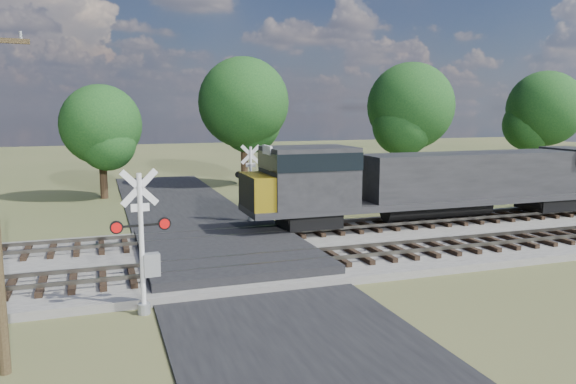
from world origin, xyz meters
name	(u,v)px	position (x,y,z in m)	size (l,w,h in m)	color
ground	(229,262)	(0.00, 0.00, 0.00)	(160.00, 160.00, 0.00)	#424D29
ballast_bed	(429,238)	(10.00, 0.50, 0.15)	(140.00, 10.00, 0.30)	gray
road	(229,261)	(0.00, 0.00, 0.04)	(7.00, 60.00, 0.08)	black
crossing_panel	(226,252)	(0.00, 0.50, 0.32)	(7.00, 9.00, 0.62)	#262628
track_near	(316,258)	(3.12, -2.00, 0.41)	(140.00, 2.60, 0.33)	black
track_far	(278,232)	(3.12, 3.00, 0.41)	(140.00, 2.60, 0.33)	black
crossing_signal_near	(145,254)	(-3.73, -4.96, 1.90)	(1.84, 0.41, 4.57)	silver
crossing_signal_far	(249,190)	(2.98, 7.77, 1.82)	(1.75, 0.46, 4.37)	silver
equipment_shed	(348,182)	(10.47, 10.82, 1.60)	(5.05, 5.05, 3.16)	#45301D
treeline	(227,107)	(4.61, 20.28, 6.46)	(83.17, 11.58, 11.30)	black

